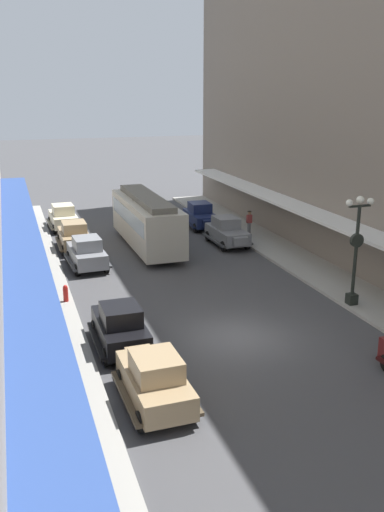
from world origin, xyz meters
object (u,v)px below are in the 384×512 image
object	(u,v)px
parked_car_2	(87,252)
parked_car_5	(201,215)
parked_car_7	(63,216)
streetcar	(147,219)
parked_car_0	(227,231)
parked_car_3	(120,325)
parked_car_4	(155,378)
parked_car_6	(74,235)
lamp_post_with_clock	(356,246)
pedestrian_0	(249,223)
fire_hydrant	(66,293)

from	to	relation	value
parked_car_2	parked_car_5	bearing A→B (deg)	37.39
parked_car_7	streetcar	world-z (taller)	streetcar
parked_car_0	parked_car_7	distance (m)	12.55
parked_car_3	parked_car_4	distance (m)	4.52
parked_car_6	streetcar	distance (m)	4.73
parked_car_4	lamp_post_with_clock	bearing A→B (deg)	26.15
streetcar	pedestrian_0	world-z (taller)	streetcar
parked_car_4	parked_car_7	distance (m)	25.34
lamp_post_with_clock	parked_car_7	bearing A→B (deg)	119.46
parked_car_7	fire_hydrant	world-z (taller)	parked_car_7
parked_car_4	streetcar	bearing A→B (deg)	76.88
parked_car_5	parked_car_6	size ratio (longest dim) A/B	1.01
parked_car_7	parked_car_5	bearing A→B (deg)	-15.99
parked_car_5	pedestrian_0	world-z (taller)	parked_car_5
lamp_post_with_clock	pedestrian_0	world-z (taller)	lamp_post_with_clock
parked_car_5	pedestrian_0	size ratio (longest dim) A/B	2.58
parked_car_2	parked_car_3	size ratio (longest dim) A/B	1.01
parked_car_3	parked_car_6	distance (m)	15.01
lamp_post_with_clock	fire_hydrant	world-z (taller)	lamp_post_with_clock
parked_car_3	parked_car_4	size ratio (longest dim) A/B	0.99
parked_car_2	parked_car_4	size ratio (longest dim) A/B	1.01
parked_car_5	parked_car_7	size ratio (longest dim) A/B	1.00
parked_car_2	fire_hydrant	distance (m)	5.74
parked_car_3	pedestrian_0	xyz separation A→B (m)	(11.90, 14.40, 0.07)
parked_car_0	parked_car_7	size ratio (longest dim) A/B	1.00
pedestrian_0	parked_car_3	bearing A→B (deg)	-129.57
lamp_post_with_clock	parked_car_0	bearing A→B (deg)	97.19
parked_car_0	fire_hydrant	xyz separation A→B (m)	(-11.23, -7.47, -0.38)
parked_car_3	parked_car_5	distance (m)	20.44
parked_car_3	parked_car_4	bearing A→B (deg)	-87.19
lamp_post_with_clock	pedestrian_0	xyz separation A→B (m)	(0.71, 13.53, -1.97)
parked_car_0	fire_hydrant	size ratio (longest dim) A/B	5.22
streetcar	parked_car_4	bearing A→B (deg)	-103.12
fire_hydrant	parked_car_3	bearing A→B (deg)	-74.00
pedestrian_0	parked_car_0	bearing A→B (deg)	-146.34
parked_car_6	parked_car_4	bearing A→B (deg)	-89.39
parked_car_2	parked_car_5	distance (m)	11.80
parked_car_0	parked_car_3	bearing A→B (deg)	-126.82
parked_car_6	streetcar	bearing A→B (deg)	-14.59
parked_car_5	parked_car_6	bearing A→B (deg)	-162.46
parked_car_4	parked_car_2	bearing A→B (deg)	89.95
parked_car_0	parked_car_7	world-z (taller)	same
parked_car_3	parked_car_6	size ratio (longest dim) A/B	1.00
parked_car_4	lamp_post_with_clock	size ratio (longest dim) A/B	0.83
parked_car_6	streetcar	world-z (taller)	streetcar
parked_car_5	lamp_post_with_clock	xyz separation A→B (m)	(1.58, -17.17, 2.04)
parked_car_7	streetcar	size ratio (longest dim) A/B	0.45
parked_car_6	parked_car_7	bearing A→B (deg)	90.93
parked_car_7	streetcar	bearing A→B (deg)	-56.72
lamp_post_with_clock	parked_car_5	bearing A→B (deg)	95.26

